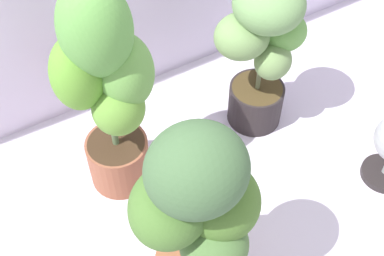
# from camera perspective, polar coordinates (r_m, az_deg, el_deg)

# --- Properties ---
(ground_plane) EXTENTS (8.00, 8.00, 0.00)m
(ground_plane) POSITION_cam_1_polar(r_m,az_deg,el_deg) (1.95, 5.42, -10.56)
(ground_plane) COLOR silver
(ground_plane) RESTS_ON ground
(potted_plant_back_right) EXTENTS (0.39, 0.33, 0.69)m
(potted_plant_back_right) POSITION_cam_1_polar(r_m,az_deg,el_deg) (1.97, 7.76, 8.80)
(potted_plant_back_right) COLOR #292223
(potted_plant_back_right) RESTS_ON ground
(potted_plant_front_left) EXTENTS (0.44, 0.39, 0.79)m
(potted_plant_front_left) POSITION_cam_1_polar(r_m,az_deg,el_deg) (1.42, 0.66, -10.15)
(potted_plant_front_left) COLOR #975737
(potted_plant_front_left) RESTS_ON ground
(potted_plant_back_left) EXTENTS (0.39, 0.33, 0.90)m
(potted_plant_back_left) POSITION_cam_1_polar(r_m,az_deg,el_deg) (1.68, -9.43, 4.57)
(potted_plant_back_left) COLOR #94543A
(potted_plant_back_left) RESTS_ON ground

